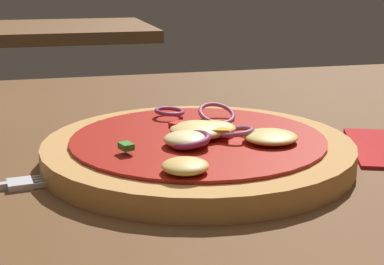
% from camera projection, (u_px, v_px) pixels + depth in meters
% --- Properties ---
extents(dining_table, '(1.22, 0.83, 0.03)m').
position_uv_depth(dining_table, '(206.00, 168.00, 0.52)').
color(dining_table, brown).
rests_on(dining_table, ground).
extents(pizza, '(0.26, 0.26, 0.04)m').
position_uv_depth(pizza, '(199.00, 149.00, 0.49)').
color(pizza, tan).
rests_on(pizza, dining_table).
extents(background_table, '(0.63, 0.50, 0.03)m').
position_uv_depth(background_table, '(45.00, 31.00, 1.75)').
color(background_table, brown).
rests_on(background_table, ground).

